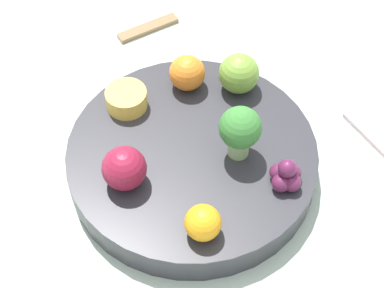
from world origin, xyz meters
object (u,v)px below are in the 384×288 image
(small_cup, at_px, (126,99))
(orange_back, at_px, (187,73))
(grape_cluster, at_px, (286,176))
(apple_red, at_px, (239,73))
(apple_green, at_px, (124,168))
(bowl, at_px, (192,160))
(broccoli, at_px, (240,130))
(orange_front, at_px, (203,223))
(spoon, at_px, (148,28))

(small_cup, bearing_deg, orange_back, 165.60)
(orange_back, distance_m, grape_cluster, 0.17)
(apple_red, distance_m, orange_back, 0.06)
(orange_back, xyz_separation_m, small_cup, (0.07, -0.02, -0.01))
(apple_red, distance_m, apple_green, 0.18)
(bowl, distance_m, broccoli, 0.07)
(grape_cluster, bearing_deg, orange_front, -4.62)
(apple_green, xyz_separation_m, grape_cluster, (-0.13, 0.10, -0.01))
(broccoli, relative_size, apple_green, 1.40)
(apple_green, distance_m, orange_back, 0.15)
(bowl, relative_size, apple_red, 5.84)
(grape_cluster, height_order, small_cup, grape_cluster)
(broccoli, distance_m, spoon, 0.27)
(apple_green, bearing_deg, spoon, -130.90)
(bowl, xyz_separation_m, orange_front, (0.06, 0.08, 0.04))
(apple_red, bearing_deg, orange_front, 38.54)
(small_cup, relative_size, spoon, 0.54)
(orange_front, relative_size, grape_cluster, 0.99)
(orange_front, height_order, orange_back, orange_back)
(apple_green, distance_m, small_cup, 0.10)
(apple_green, relative_size, spoon, 0.53)
(orange_back, height_order, small_cup, orange_back)
(apple_red, relative_size, orange_back, 1.12)
(spoon, bearing_deg, bowl, 65.42)
(orange_front, bearing_deg, apple_red, -141.46)
(bowl, bearing_deg, broccoli, 137.10)
(spoon, bearing_deg, orange_back, 72.49)
(apple_red, distance_m, grape_cluster, 0.14)
(bowl, height_order, orange_front, orange_front)
(apple_red, xyz_separation_m, grape_cluster, (0.05, 0.13, -0.01))
(bowl, xyz_separation_m, orange_back, (-0.05, -0.08, 0.04))
(apple_green, height_order, spoon, apple_green)
(orange_front, bearing_deg, spoon, -117.12)
(bowl, xyz_separation_m, apple_green, (0.08, -0.01, 0.04))
(broccoli, distance_m, grape_cluster, 0.07)
(bowl, relative_size, orange_back, 6.55)
(bowl, distance_m, apple_green, 0.09)
(bowl, height_order, small_cup, small_cup)
(small_cup, bearing_deg, broccoli, 112.62)
(bowl, distance_m, spoon, 0.24)
(orange_front, height_order, spoon, orange_front)
(orange_front, height_order, small_cup, orange_front)
(spoon, bearing_deg, broccoli, 75.90)
(broccoli, height_order, grape_cluster, broccoli)
(grape_cluster, relative_size, spoon, 0.43)
(orange_front, xyz_separation_m, orange_back, (-0.11, -0.16, 0.00))
(broccoli, xyz_separation_m, orange_front, (0.09, 0.05, -0.02))
(small_cup, bearing_deg, spoon, -133.96)
(grape_cluster, bearing_deg, spoon, -99.43)
(apple_red, distance_m, spoon, 0.19)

